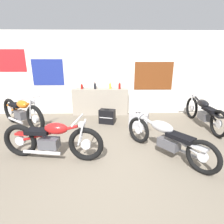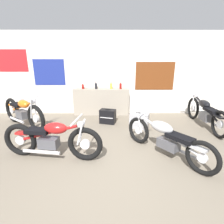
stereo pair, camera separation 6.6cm
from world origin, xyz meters
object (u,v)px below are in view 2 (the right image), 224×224
(bottle_center, at_px, (111,86))
(hard_case_silver, at_px, (139,121))
(bottle_left_center, at_px, (96,86))
(motorcycle_orange, at_px, (23,112))
(hard_case_black, at_px, (108,116))
(motorcycle_red, at_px, (52,139))
(bottle_leftmost, at_px, (83,86))
(bottle_right_center, at_px, (121,86))
(motorcycle_silver, at_px, (166,138))
(motorcycle_black, at_px, (205,113))

(bottle_center, xyz_separation_m, hard_case_silver, (0.81, -1.28, -0.81))
(bottle_left_center, distance_m, hard_case_silver, 2.00)
(motorcycle_orange, distance_m, hard_case_silver, 3.36)
(hard_case_black, bearing_deg, motorcycle_red, -118.41)
(bottle_center, distance_m, motorcycle_red, 3.15)
(motorcycle_orange, bearing_deg, bottle_leftmost, 36.20)
(motorcycle_red, bearing_deg, motorcycle_orange, 129.00)
(bottle_leftmost, distance_m, bottle_right_center, 1.29)
(bottle_left_center, relative_size, motorcycle_red, 0.12)
(motorcycle_silver, bearing_deg, hard_case_black, 122.21)
(bottle_leftmost, height_order, motorcycle_silver, bottle_leftmost)
(bottle_leftmost, xyz_separation_m, hard_case_black, (0.86, -0.88, -0.79))
(hard_case_silver, bearing_deg, motorcycle_silver, -79.04)
(hard_case_black, bearing_deg, motorcycle_black, -6.44)
(bottle_center, distance_m, bottle_right_center, 0.33)
(bottle_right_center, height_order, motorcycle_orange, bottle_right_center)
(motorcycle_black, bearing_deg, hard_case_black, 173.56)
(bottle_left_center, distance_m, motorcycle_silver, 3.27)
(bottle_center, relative_size, hard_case_silver, 0.41)
(bottle_right_center, relative_size, hard_case_black, 0.47)
(bottle_right_center, distance_m, hard_case_black, 1.25)
(motorcycle_orange, height_order, motorcycle_red, motorcycle_orange)
(bottle_leftmost, distance_m, motorcycle_silver, 3.53)
(motorcycle_black, xyz_separation_m, motorcycle_red, (-3.88, -1.65, -0.02))
(bottle_left_center, relative_size, hard_case_black, 0.47)
(bottle_right_center, bearing_deg, bottle_leftmost, 178.61)
(motorcycle_orange, distance_m, motorcycle_black, 5.25)
(bottle_right_center, xyz_separation_m, motorcycle_black, (2.38, -1.17, -0.60))
(hard_case_silver, bearing_deg, bottle_center, 122.26)
(bottle_right_center, bearing_deg, motorcycle_black, -26.10)
(bottle_right_center, relative_size, hard_case_silver, 0.42)
(bottle_center, height_order, hard_case_silver, bottle_center)
(hard_case_black, bearing_deg, bottle_center, 83.39)
(bottle_left_center, xyz_separation_m, motorcycle_red, (-0.65, -2.83, -0.62))
(bottle_center, height_order, hard_case_black, bottle_center)
(bottle_center, distance_m, motorcycle_black, 3.02)
(bottle_leftmost, distance_m, motorcycle_orange, 2.03)
(bottle_left_center, relative_size, bottle_right_center, 1.00)
(bottle_leftmost, bearing_deg, hard_case_black, -45.57)
(motorcycle_black, bearing_deg, motorcycle_red, -156.89)
(bottle_left_center, distance_m, motorcycle_red, 2.97)
(bottle_leftmost, xyz_separation_m, motorcycle_red, (-0.20, -2.85, -0.60))
(bottle_center, height_order, motorcycle_red, bottle_center)
(bottle_left_center, relative_size, motorcycle_black, 0.11)
(motorcycle_silver, distance_m, motorcycle_black, 2.26)
(motorcycle_silver, relative_size, hard_case_silver, 2.96)
(motorcycle_red, relative_size, hard_case_silver, 3.45)
(hard_case_black, bearing_deg, motorcycle_orange, -173.64)
(bottle_leftmost, xyz_separation_m, motorcycle_silver, (2.07, -2.79, -0.61))
(motorcycle_orange, xyz_separation_m, motorcycle_black, (5.25, -0.04, -0.01))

